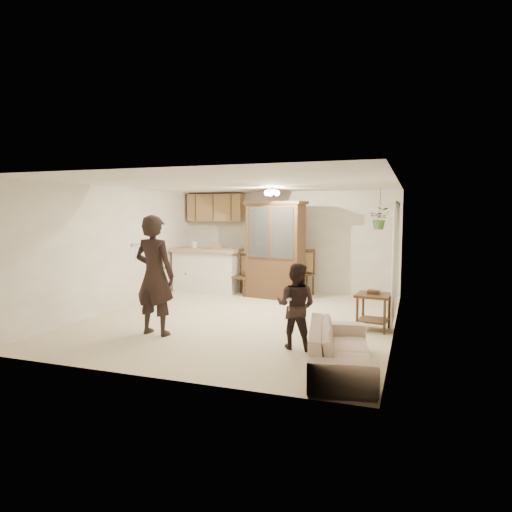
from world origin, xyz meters
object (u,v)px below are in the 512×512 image
(side_table, at_px, (373,311))
(chair_hutch_right, at_px, (302,281))
(china_hutch, at_px, (275,251))
(adult, at_px, (155,280))
(child, at_px, (296,303))
(chair_hutch_left, at_px, (242,283))
(sofa, at_px, (340,342))
(chair_bar, at_px, (196,279))

(side_table, bearing_deg, chair_hutch_right, 123.50)
(chair_hutch_right, bearing_deg, china_hutch, 20.10)
(adult, distance_m, china_hutch, 3.80)
(adult, relative_size, chair_hutch_right, 1.62)
(child, distance_m, chair_hutch_left, 4.40)
(adult, bearing_deg, sofa, 172.33)
(sofa, distance_m, chair_hutch_left, 5.41)
(side_table, relative_size, chair_hutch_right, 0.62)
(child, bearing_deg, chair_bar, -42.08)
(sofa, xyz_separation_m, child, (-0.76, 0.73, 0.31))
(sofa, distance_m, china_hutch, 4.95)
(china_hutch, xyz_separation_m, chair_hutch_left, (-0.85, 0.09, -0.82))
(child, height_order, chair_hutch_right, child)
(chair_hutch_right, bearing_deg, adult, 35.87)
(child, distance_m, chair_hutch_right, 4.49)
(china_hutch, bearing_deg, chair_hutch_right, 67.39)
(chair_bar, bearing_deg, chair_hutch_right, -5.83)
(chair_hutch_right, bearing_deg, sofa, 72.01)
(chair_hutch_left, bearing_deg, chair_hutch_right, 40.41)
(side_table, height_order, chair_hutch_right, chair_hutch_right)
(sofa, relative_size, child, 1.39)
(china_hutch, bearing_deg, chair_bar, -174.97)
(side_table, xyz_separation_m, chair_hutch_right, (-1.94, 2.92, -0.01))
(sofa, xyz_separation_m, side_table, (0.22, 2.17, -0.05))
(adult, bearing_deg, china_hutch, -99.06)
(china_hutch, relative_size, chair_bar, 2.09)
(child, height_order, chair_hutch_left, child)
(china_hutch, xyz_separation_m, chair_hutch_right, (0.47, 0.71, -0.79))
(chair_bar, bearing_deg, side_table, -44.74)
(child, xyz_separation_m, chair_hutch_right, (-0.95, 4.37, -0.36))
(adult, relative_size, chair_bar, 1.68)
(child, xyz_separation_m, chair_hutch_left, (-2.28, 3.75, -0.40))
(child, height_order, china_hutch, china_hutch)
(sofa, relative_size, chair_bar, 1.75)
(side_table, bearing_deg, adult, -156.10)
(adult, bearing_deg, side_table, -151.11)
(adult, distance_m, side_table, 3.68)
(side_table, xyz_separation_m, chair_hutch_left, (-3.26, 2.30, -0.04))
(side_table, bearing_deg, china_hutch, 137.41)
(child, bearing_deg, adult, 5.98)
(sofa, bearing_deg, child, 35.79)
(adult, bearing_deg, chair_hutch_right, -102.57)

